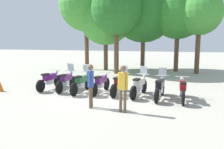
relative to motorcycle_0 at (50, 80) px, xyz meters
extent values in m
plane|color=#ADA899|center=(3.41, -0.29, -0.50)|extent=(80.00, 80.00, 0.00)
cylinder|color=black|center=(0.07, 0.74, -0.18)|extent=(0.16, 0.65, 0.64)
cylinder|color=black|center=(-0.07, -0.80, -0.18)|extent=(0.16, 0.65, 0.64)
cube|color=silver|center=(0.07, 0.74, 0.16)|extent=(0.15, 0.37, 0.04)
cube|color=#59196B|center=(0.00, 0.02, 0.17)|extent=(0.34, 0.97, 0.30)
cube|color=silver|center=(0.00, -0.03, -0.10)|extent=(0.25, 0.42, 0.24)
cube|color=black|center=(-0.03, -0.38, 0.36)|extent=(0.28, 0.46, 0.08)
cylinder|color=silver|center=(0.06, 0.65, 0.13)|extent=(0.07, 0.23, 0.64)
cylinder|color=silver|center=(0.05, 0.56, 0.47)|extent=(0.62, 0.09, 0.04)
sphere|color=silver|center=(0.06, 0.69, 0.35)|extent=(0.17, 0.17, 0.16)
cylinder|color=silver|center=(-0.19, -0.31, -0.16)|extent=(0.13, 0.70, 0.07)
cylinder|color=black|center=(0.96, 0.73, -0.18)|extent=(0.11, 0.64, 0.64)
cylinder|color=black|center=(0.99, -0.82, -0.18)|extent=(0.11, 0.64, 0.64)
cube|color=silver|center=(0.96, 0.73, 0.16)|extent=(0.13, 0.36, 0.04)
cube|color=#59196B|center=(0.97, 0.01, 0.17)|extent=(0.27, 0.95, 0.30)
cube|color=silver|center=(0.97, -0.04, -0.10)|extent=(0.23, 0.40, 0.24)
cube|color=black|center=(0.98, -0.39, 0.36)|extent=(0.25, 0.44, 0.08)
cylinder|color=silver|center=(0.96, 0.64, 0.13)|extent=(0.05, 0.23, 0.64)
cylinder|color=silver|center=(0.96, 0.55, 0.47)|extent=(0.62, 0.05, 0.04)
sphere|color=silver|center=(0.96, 0.68, 0.35)|extent=(0.16, 0.16, 0.16)
cylinder|color=silver|center=(0.82, -0.35, -0.16)|extent=(0.08, 0.70, 0.07)
cube|color=silver|center=(0.96, 0.61, 0.67)|extent=(0.36, 0.14, 0.39)
cylinder|color=black|center=(2.00, 0.44, -0.18)|extent=(0.15, 0.65, 0.64)
cylinder|color=black|center=(1.89, -1.11, -0.18)|extent=(0.15, 0.65, 0.64)
cube|color=silver|center=(2.00, 0.44, 0.16)|extent=(0.15, 0.37, 0.04)
cube|color=#1E6033|center=(1.95, -0.28, 0.17)|extent=(0.33, 0.97, 0.30)
cube|color=silver|center=(1.95, -0.33, -0.10)|extent=(0.25, 0.42, 0.24)
cube|color=black|center=(1.92, -0.68, 0.36)|extent=(0.27, 0.46, 0.08)
cylinder|color=silver|center=(2.00, 0.35, 0.13)|extent=(0.07, 0.23, 0.64)
cylinder|color=silver|center=(1.99, 0.26, 0.47)|extent=(0.62, 0.08, 0.04)
sphere|color=silver|center=(2.00, 0.39, 0.35)|extent=(0.17, 0.17, 0.16)
cylinder|color=silver|center=(1.77, -0.62, -0.16)|extent=(0.12, 0.70, 0.07)
cube|color=silver|center=(2.00, 0.32, 0.67)|extent=(0.37, 0.16, 0.39)
cylinder|color=black|center=(3.00, 0.61, -0.18)|extent=(0.17, 0.65, 0.64)
cylinder|color=black|center=(2.84, -0.93, -0.18)|extent=(0.17, 0.65, 0.64)
cube|color=silver|center=(3.00, 0.61, 0.16)|extent=(0.16, 0.37, 0.04)
cube|color=#59196B|center=(2.93, -0.11, 0.17)|extent=(0.36, 0.97, 0.30)
cube|color=silver|center=(2.92, -0.16, -0.10)|extent=(0.26, 0.42, 0.24)
cube|color=black|center=(2.88, -0.51, 0.36)|extent=(0.29, 0.46, 0.08)
cylinder|color=silver|center=(2.99, 0.52, 0.13)|extent=(0.07, 0.23, 0.64)
cylinder|color=silver|center=(2.98, 0.43, 0.47)|extent=(0.62, 0.10, 0.04)
sphere|color=silver|center=(3.00, 0.56, 0.35)|extent=(0.18, 0.18, 0.16)
cylinder|color=silver|center=(2.73, -0.44, -0.16)|extent=(0.15, 0.70, 0.07)
cylinder|color=black|center=(4.00, 0.59, -0.18)|extent=(0.19, 0.65, 0.64)
cylinder|color=black|center=(3.79, -0.95, -0.18)|extent=(0.19, 0.65, 0.64)
cube|color=silver|center=(4.00, 0.59, 0.16)|extent=(0.17, 0.37, 0.04)
cube|color=maroon|center=(3.90, -0.13, 0.17)|extent=(0.39, 0.98, 0.30)
cube|color=silver|center=(3.89, -0.18, -0.10)|extent=(0.27, 0.43, 0.24)
cube|color=black|center=(3.84, -0.53, 0.36)|extent=(0.30, 0.47, 0.08)
cylinder|color=silver|center=(3.99, 0.50, 0.13)|extent=(0.08, 0.23, 0.64)
cylinder|color=silver|center=(3.98, 0.41, 0.47)|extent=(0.62, 0.12, 0.04)
sphere|color=silver|center=(3.99, 0.54, 0.35)|extent=(0.18, 0.18, 0.16)
cylinder|color=silver|center=(3.69, -0.45, -0.16)|extent=(0.17, 0.70, 0.07)
cube|color=silver|center=(3.99, 0.47, 0.67)|extent=(0.37, 0.18, 0.39)
cylinder|color=black|center=(5.01, 0.43, -0.18)|extent=(0.22, 0.65, 0.64)
cylinder|color=black|center=(4.72, -1.09, -0.18)|extent=(0.22, 0.65, 0.64)
cube|color=silver|center=(5.01, 0.43, 0.16)|extent=(0.18, 0.38, 0.04)
cube|color=silver|center=(4.88, -0.28, 0.17)|extent=(0.43, 0.98, 0.30)
cube|color=silver|center=(4.87, -0.33, -0.10)|extent=(0.29, 0.43, 0.24)
cube|color=black|center=(4.80, -0.67, 0.36)|extent=(0.32, 0.48, 0.08)
cylinder|color=silver|center=(4.99, 0.35, 0.13)|extent=(0.09, 0.23, 0.64)
cylinder|color=silver|center=(4.98, 0.26, 0.47)|extent=(0.62, 0.15, 0.04)
sphere|color=silver|center=(5.00, 0.39, 0.35)|extent=(0.19, 0.19, 0.16)
cylinder|color=silver|center=(4.65, -0.59, -0.16)|extent=(0.20, 0.70, 0.07)
cube|color=silver|center=(4.99, 0.32, 0.67)|extent=(0.38, 0.20, 0.39)
cylinder|color=black|center=(5.92, 0.19, -0.18)|extent=(0.17, 0.65, 0.64)
cylinder|color=black|center=(5.76, -1.35, -0.18)|extent=(0.17, 0.65, 0.64)
cube|color=silver|center=(5.92, 0.19, 0.16)|extent=(0.16, 0.37, 0.04)
cube|color=black|center=(5.85, -0.53, 0.17)|extent=(0.36, 0.97, 0.30)
cube|color=silver|center=(5.84, -0.58, -0.10)|extent=(0.26, 0.42, 0.24)
cube|color=black|center=(5.80, -0.93, 0.36)|extent=(0.28, 0.46, 0.08)
cylinder|color=silver|center=(5.91, 0.10, 0.13)|extent=(0.07, 0.23, 0.64)
cylinder|color=silver|center=(5.90, 0.01, 0.47)|extent=(0.62, 0.10, 0.04)
sphere|color=silver|center=(5.92, 0.14, 0.35)|extent=(0.18, 0.18, 0.16)
cylinder|color=silver|center=(5.65, -0.86, -0.16)|extent=(0.14, 0.70, 0.07)
cube|color=silver|center=(5.91, 0.07, 0.67)|extent=(0.37, 0.17, 0.39)
cylinder|color=black|center=(6.80, 0.14, -0.18)|extent=(0.11, 0.64, 0.64)
cylinder|color=black|center=(6.83, -1.41, -0.18)|extent=(0.11, 0.64, 0.64)
cube|color=silver|center=(6.80, 0.14, 0.16)|extent=(0.13, 0.36, 0.04)
cube|color=red|center=(6.81, -0.59, 0.17)|extent=(0.27, 0.95, 0.30)
cube|color=silver|center=(6.81, -0.64, -0.10)|extent=(0.23, 0.40, 0.24)
cube|color=black|center=(6.82, -0.99, 0.36)|extent=(0.25, 0.44, 0.08)
cylinder|color=silver|center=(6.80, 0.05, 0.13)|extent=(0.05, 0.23, 0.64)
cylinder|color=silver|center=(6.80, -0.04, 0.47)|extent=(0.62, 0.05, 0.04)
sphere|color=silver|center=(6.80, 0.09, 0.35)|extent=(0.16, 0.16, 0.16)
cylinder|color=silver|center=(6.66, -0.94, -0.16)|extent=(0.08, 0.70, 0.07)
cylinder|color=brown|center=(3.31, -2.73, -0.09)|extent=(0.12, 0.12, 0.83)
cylinder|color=brown|center=(3.30, -2.57, -0.09)|extent=(0.12, 0.12, 0.83)
cube|color=#33519E|center=(3.31, -2.65, 0.64)|extent=(0.21, 0.23, 0.63)
cylinder|color=#33519E|center=(3.32, -2.81, 0.66)|extent=(0.08, 0.08, 0.59)
cylinder|color=#33519E|center=(3.30, -2.49, 0.66)|extent=(0.08, 0.08, 0.59)
sphere|color=brown|center=(3.31, -2.65, 1.10)|extent=(0.24, 0.24, 0.23)
cylinder|color=brown|center=(4.56, -2.89, -0.08)|extent=(0.13, 0.13, 0.85)
cylinder|color=brown|center=(4.73, -2.92, -0.08)|extent=(0.13, 0.13, 0.85)
cube|color=gold|center=(4.64, -2.91, 0.66)|extent=(0.25, 0.23, 0.64)
cylinder|color=gold|center=(4.49, -2.88, 0.68)|extent=(0.09, 0.09, 0.60)
cylinder|color=gold|center=(4.80, -2.93, 0.68)|extent=(0.09, 0.09, 0.60)
sphere|color=brown|center=(4.64, -2.91, 1.12)|extent=(0.26, 0.26, 0.23)
cylinder|color=brown|center=(-1.05, 8.31, 1.48)|extent=(0.36, 0.36, 3.97)
sphere|color=#3D8E33|center=(-1.05, 8.31, 5.07)|extent=(4.58, 4.58, 4.58)
cylinder|color=brown|center=(0.66, 8.45, 0.92)|extent=(0.36, 0.36, 2.84)
sphere|color=#3D8E33|center=(0.66, 8.45, 3.95)|extent=(4.61, 4.61, 4.61)
cylinder|color=brown|center=(2.10, 6.48, 1.27)|extent=(0.36, 0.36, 3.55)
sphere|color=#236623|center=(2.10, 6.48, 4.41)|extent=(3.88, 3.88, 3.88)
cylinder|color=brown|center=(3.78, 9.21, 1.07)|extent=(0.36, 0.36, 3.15)
sphere|color=#236623|center=(3.78, 9.21, 4.51)|extent=(5.33, 5.33, 5.33)
cylinder|color=brown|center=(6.60, 8.93, 1.15)|extent=(0.36, 0.36, 3.31)
sphere|color=#2D7A28|center=(6.60, 8.93, 4.35)|extent=(4.41, 4.41, 4.41)
cylinder|color=brown|center=(8.14, 8.01, 1.23)|extent=(0.36, 0.36, 3.46)
sphere|color=#3D8E33|center=(8.14, 8.01, 4.15)|extent=(3.43, 3.43, 3.43)
cone|color=orange|center=(-2.19, -1.15, -0.23)|extent=(0.32, 0.32, 0.55)
camera|label=1|loc=(6.38, -11.00, 2.18)|focal=37.28mm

